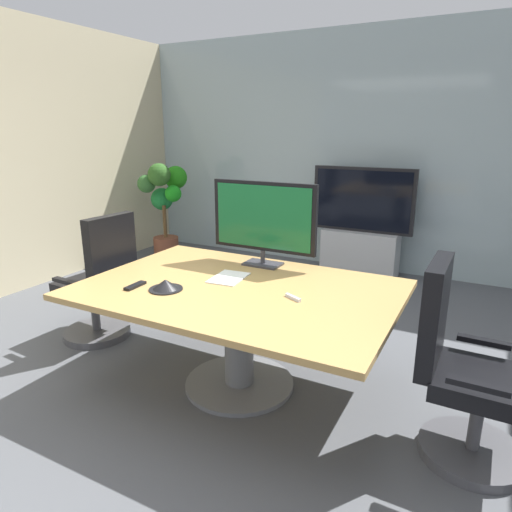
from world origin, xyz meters
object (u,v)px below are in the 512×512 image
(tv_monitor, at_px, (264,219))
(wall_display_unit, at_px, (361,240))
(potted_plant, at_px, (165,201))
(conference_phone, at_px, (166,285))
(office_chair_right, at_px, (462,379))
(conference_table, at_px, (239,309))
(office_chair_left, at_px, (100,288))
(remote_control, at_px, (135,286))

(tv_monitor, relative_size, wall_display_unit, 0.64)
(potted_plant, relative_size, conference_phone, 5.97)
(office_chair_right, bearing_deg, tv_monitor, 70.45)
(conference_table, height_order, office_chair_left, office_chair_left)
(wall_display_unit, bearing_deg, office_chair_right, -65.14)
(potted_plant, xyz_separation_m, remote_control, (1.88, -2.65, -0.05))
(office_chair_right, distance_m, potted_plant, 4.55)
(office_chair_right, relative_size, tv_monitor, 1.30)
(office_chair_right, bearing_deg, remote_control, 99.31)
(office_chair_left, distance_m, tv_monitor, 1.52)
(office_chair_right, distance_m, tv_monitor, 1.70)
(office_chair_left, distance_m, conference_phone, 1.11)
(office_chair_right, bearing_deg, conference_table, 89.89)
(office_chair_left, xyz_separation_m, conference_phone, (1.00, -0.37, 0.31))
(conference_table, xyz_separation_m, remote_control, (-0.60, -0.32, 0.17))
(potted_plant, bearing_deg, tv_monitor, -36.89)
(office_chair_left, xyz_separation_m, office_chair_right, (2.79, -0.13, 0.00))
(conference_table, relative_size, potted_plant, 1.57)
(conference_table, xyz_separation_m, wall_display_unit, (0.06, 2.85, -0.13))
(tv_monitor, height_order, conference_phone, tv_monitor)
(tv_monitor, relative_size, remote_control, 4.94)
(conference_table, distance_m, remote_control, 0.70)
(remote_control, bearing_deg, office_chair_left, 151.14)
(wall_display_unit, xyz_separation_m, conference_phone, (-0.46, -3.11, 0.32))
(tv_monitor, bearing_deg, office_chair_left, -162.00)
(wall_display_unit, bearing_deg, potted_plant, -168.46)
(wall_display_unit, relative_size, remote_control, 7.71)
(wall_display_unit, relative_size, conference_phone, 5.95)
(conference_table, relative_size, wall_display_unit, 1.57)
(conference_table, distance_m, office_chair_right, 1.40)
(conference_table, distance_m, potted_plant, 3.41)
(remote_control, bearing_deg, office_chair_right, 7.45)
(conference_table, height_order, potted_plant, potted_plant)
(office_chair_right, relative_size, remote_control, 6.41)
(conference_table, height_order, tv_monitor, tv_monitor)
(conference_phone, bearing_deg, conference_table, 34.08)
(office_chair_right, bearing_deg, conference_phone, 98.59)
(potted_plant, relative_size, remote_control, 7.72)
(wall_display_unit, distance_m, conference_phone, 3.16)
(tv_monitor, xyz_separation_m, potted_plant, (-2.40, 1.80, -0.30))
(conference_table, relative_size, conference_phone, 9.35)
(tv_monitor, bearing_deg, wall_display_unit, 86.44)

